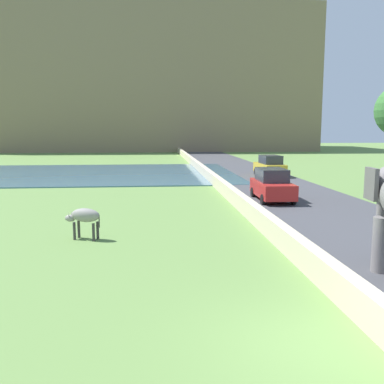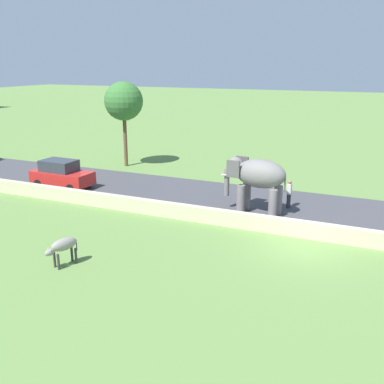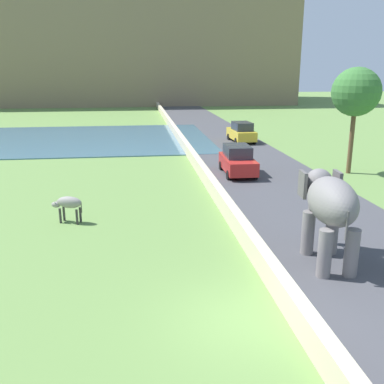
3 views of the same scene
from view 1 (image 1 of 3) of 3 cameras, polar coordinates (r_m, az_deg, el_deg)
ground_plane at (r=8.70m, az=17.39°, el=-19.26°), size 220.00×220.00×0.00m
road_surface at (r=28.54m, az=11.39°, el=0.30°), size 7.00×120.00×0.06m
barrier_wall at (r=25.70m, az=4.53°, el=0.36°), size 0.40×110.00×0.78m
lake at (r=40.16m, az=-20.89°, el=2.24°), size 36.00×18.00×0.08m
hill_distant at (r=87.16m, az=-7.26°, el=14.03°), size 64.00×28.00×25.14m
fort_on_hill at (r=90.04m, az=-7.71°, el=23.91°), size 35.34×8.00×6.00m
car_yellow at (r=36.34m, az=10.33°, el=3.42°), size 1.93×4.07×1.80m
car_red at (r=24.07m, az=10.63°, el=0.92°), size 1.88×4.04×1.80m
cow_grey at (r=15.94m, az=-14.17°, el=-3.22°), size 1.41×0.81×1.15m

